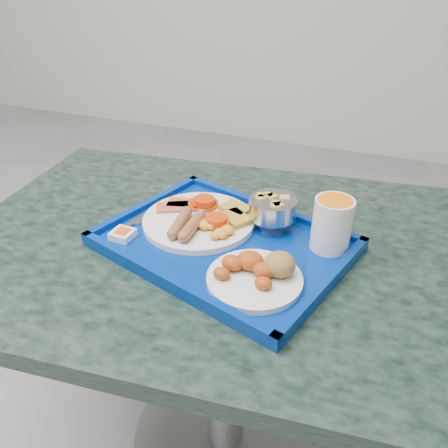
% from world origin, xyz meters
% --- Properties ---
extents(table, '(1.20, 0.86, 0.71)m').
position_xyz_m(table, '(0.75, 0.61, 0.52)').
color(table, gray).
rests_on(table, floor).
extents(tray, '(0.55, 0.46, 0.03)m').
position_xyz_m(tray, '(0.76, 0.59, 0.72)').
color(tray, navy).
rests_on(tray, table).
extents(main_plate, '(0.24, 0.24, 0.04)m').
position_xyz_m(main_plate, '(0.69, 0.63, 0.73)').
color(main_plate, silver).
rests_on(main_plate, tray).
extents(bread_plate, '(0.17, 0.17, 0.06)m').
position_xyz_m(bread_plate, '(0.86, 0.49, 0.74)').
color(bread_plate, silver).
rests_on(bread_plate, tray).
extents(fruit_bowl, '(0.10, 0.10, 0.07)m').
position_xyz_m(fruit_bowl, '(0.83, 0.67, 0.77)').
color(fruit_bowl, '#B2B3B5').
rests_on(fruit_bowl, tray).
extents(juice_cup, '(0.08, 0.08, 0.10)m').
position_xyz_m(juice_cup, '(0.96, 0.64, 0.78)').
color(juice_cup, silver).
rests_on(juice_cup, tray).
extents(spoon, '(0.07, 0.19, 0.01)m').
position_xyz_m(spoon, '(0.56, 0.71, 0.73)').
color(spoon, '#B2B3B5').
rests_on(spoon, tray).
extents(knife, '(0.05, 0.19, 0.00)m').
position_xyz_m(knife, '(0.56, 0.64, 0.72)').
color(knife, '#B2B3B5').
rests_on(knife, tray).
extents(jam_packet, '(0.05, 0.05, 0.02)m').
position_xyz_m(jam_packet, '(0.56, 0.52, 0.73)').
color(jam_packet, white).
rests_on(jam_packet, tray).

